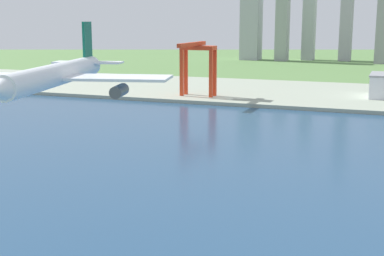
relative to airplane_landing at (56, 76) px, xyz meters
name	(u,v)px	position (x,y,z in m)	size (l,w,h in m)	color
ground_plane	(262,157)	(8.26, 125.20, -44.46)	(2400.00, 2400.00, 0.00)	#557C43
water_bay	(214,204)	(8.26, 65.20, -44.39)	(840.00, 360.00, 0.15)	navy
industrial_pier	(325,95)	(8.26, 315.20, -43.21)	(840.00, 140.00, 2.50)	#959E8B
airplane_landing	(56,76)	(0.00, 0.00, 0.00)	(41.64, 46.12, 13.32)	white
port_crane_red	(197,57)	(-72.13, 265.58, -15.05)	(23.71, 46.72, 37.06)	red
distant_skyline	(320,18)	(-46.15, 656.48, 11.54)	(252.78, 66.47, 159.28)	#A1A3AD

